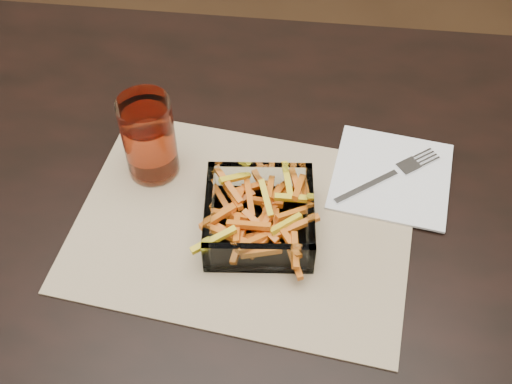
{
  "coord_description": "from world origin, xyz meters",
  "views": [
    {
      "loc": [
        0.07,
        -0.52,
        1.46
      ],
      "look_at": [
        0.01,
        0.02,
        0.78
      ],
      "focal_mm": 45.0,
      "sensor_mm": 36.0,
      "label": 1
    }
  ],
  "objects_px": {
    "glass_bowl": "(259,218)",
    "dining_table": "(249,253)",
    "tumbler": "(149,140)",
    "fork": "(390,175)"
  },
  "relations": [
    {
      "from": "tumbler",
      "to": "fork",
      "type": "relative_size",
      "value": 0.84
    },
    {
      "from": "dining_table",
      "to": "glass_bowl",
      "type": "height_order",
      "value": "glass_bowl"
    },
    {
      "from": "glass_bowl",
      "to": "dining_table",
      "type": "bearing_deg",
      "value": 132.32
    },
    {
      "from": "dining_table",
      "to": "fork",
      "type": "height_order",
      "value": "fork"
    },
    {
      "from": "dining_table",
      "to": "glass_bowl",
      "type": "relative_size",
      "value": 10.38
    },
    {
      "from": "glass_bowl",
      "to": "fork",
      "type": "bearing_deg",
      "value": 31.95
    },
    {
      "from": "glass_bowl",
      "to": "tumbler",
      "type": "height_order",
      "value": "tumbler"
    },
    {
      "from": "tumbler",
      "to": "fork",
      "type": "xyz_separation_m",
      "value": [
        0.34,
        0.02,
        -0.05
      ]
    },
    {
      "from": "dining_table",
      "to": "fork",
      "type": "bearing_deg",
      "value": 25.32
    },
    {
      "from": "dining_table",
      "to": "glass_bowl",
      "type": "distance_m",
      "value": 0.12
    }
  ]
}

